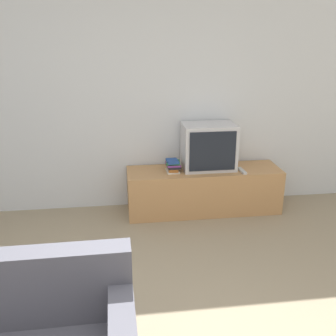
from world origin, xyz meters
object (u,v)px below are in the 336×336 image
at_px(tv_stand, 204,190).
at_px(remote_on_stand, 242,171).
at_px(television, 209,146).
at_px(book_stack, 173,166).

bearing_deg(tv_stand, remote_on_stand, -18.25).
xyz_separation_m(tv_stand, television, (0.05, 0.05, 0.52)).
height_order(tv_stand, book_stack, book_stack).
height_order(television, remote_on_stand, television).
bearing_deg(television, tv_stand, -138.61).
relative_size(television, book_stack, 2.59).
height_order(tv_stand, television, television).
bearing_deg(television, book_stack, -171.65).
distance_m(tv_stand, television, 0.52).
height_order(television, book_stack, television).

